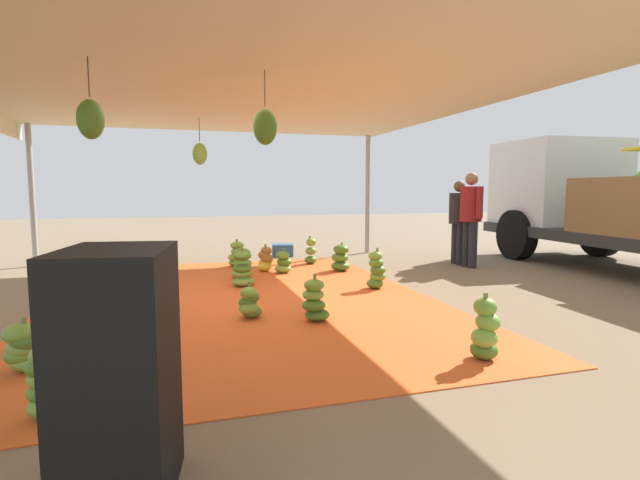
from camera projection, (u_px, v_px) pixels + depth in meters
The scene contains 23 objects.
ground_plane at pixel (447, 286), 6.99m from camera, with size 40.00×40.00×0.00m, color #7F6B51.
tarp_orange at pixel (242, 299), 6.13m from camera, with size 6.46×4.72×0.01m, color #E05B23.
tent_canopy at pixel (231, 94), 5.83m from camera, with size 8.00×7.00×2.66m.
banana_bunch_0 at pixel (376, 271), 6.73m from camera, with size 0.34×0.37×0.58m.
banana_bunch_1 at pixel (485, 331), 3.87m from camera, with size 0.28×0.28×0.56m.
banana_bunch_2 at pixel (237, 255), 8.68m from camera, with size 0.36×0.36×0.50m.
banana_bunch_3 at pixel (283, 263), 8.01m from camera, with size 0.39×0.39×0.42m.
banana_bunch_4 at pixel (250, 303), 5.16m from camera, with size 0.31×0.32×0.41m.
banana_bunch_5 at pixel (144, 300), 4.99m from camera, with size 0.45×0.45×0.55m.
banana_bunch_6 at pixel (242, 265), 7.49m from camera, with size 0.46×0.46×0.53m.
banana_bunch_7 at pixel (47, 381), 2.93m from camera, with size 0.33×0.31×0.51m.
banana_bunch_8 at pixel (243, 270), 6.89m from camera, with size 0.43×0.43×0.57m.
banana_bunch_9 at pixel (26, 348), 3.64m from camera, with size 0.40×0.40×0.43m.
banana_bunch_10 at pixel (125, 260), 7.97m from camera, with size 0.39×0.42×0.50m.
banana_bunch_11 at pixel (265, 260), 8.20m from camera, with size 0.34×0.33×0.47m.
banana_bunch_12 at pixel (315, 301), 5.07m from camera, with size 0.38×0.40×0.50m.
banana_bunch_13 at pixel (311, 252), 8.99m from camera, with size 0.30×0.30×0.54m.
banana_bunch_14 at pixel (341, 259), 8.21m from camera, with size 0.46×0.45×0.50m.
banana_bunch_15 at pixel (132, 270), 6.94m from camera, with size 0.34×0.33×0.54m.
worker_0 at pixel (471, 212), 8.59m from camera, with size 0.63×0.38×1.72m.
worker_1 at pixel (459, 216), 8.97m from camera, with size 0.58×0.35×1.58m.
speaker_stack at pixel (119, 376), 2.12m from camera, with size 0.66×0.54×1.15m.
crate_0 at pixel (283, 250), 10.14m from camera, with size 0.38×0.44×0.26m, color #335B8E.
Camera 1 is at (6.05, -0.77, 1.40)m, focal length 26.68 mm.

